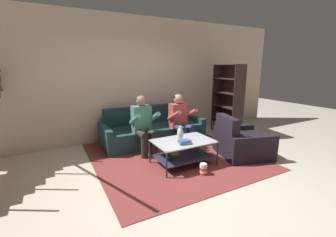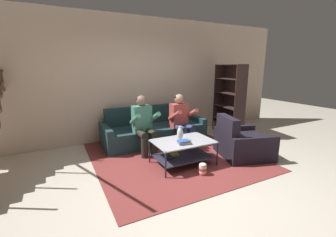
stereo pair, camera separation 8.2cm
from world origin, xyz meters
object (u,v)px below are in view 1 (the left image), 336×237
(coffee_table, at_px, (183,149))
(book_stack, at_px, (185,142))
(person_seated_left, at_px, (143,123))
(bookshelf, at_px, (228,103))
(vase, at_px, (180,133))
(person_seated_right, at_px, (181,119))
(couch, at_px, (153,131))
(armchair, at_px, (241,143))
(popcorn_tub, at_px, (203,169))

(coffee_table, relative_size, book_stack, 4.26)
(person_seated_left, height_order, bookshelf, bookshelf)
(vase, bearing_deg, person_seated_right, 58.34)
(couch, relative_size, armchair, 2.11)
(person_seated_right, relative_size, popcorn_tub, 5.54)
(person_seated_right, xyz_separation_m, popcorn_tub, (-0.39, -1.38, -0.52))
(person_seated_left, xyz_separation_m, person_seated_right, (0.88, -0.00, -0.01))
(coffee_table, distance_m, bookshelf, 2.48)
(couch, height_order, vase, couch)
(bookshelf, xyz_separation_m, popcorn_tub, (-2.03, -1.69, -0.69))
(couch, distance_m, armchair, 2.01)
(couch, height_order, bookshelf, bookshelf)
(popcorn_tub, bearing_deg, vase, 100.94)
(bookshelf, bearing_deg, armchair, -122.18)
(person_seated_right, distance_m, book_stack, 1.18)
(person_seated_left, relative_size, vase, 4.53)
(coffee_table, xyz_separation_m, book_stack, (-0.06, -0.16, 0.18))
(vase, height_order, armchair, armchair)
(couch, xyz_separation_m, popcorn_tub, (0.05, -1.92, -0.17))
(couch, distance_m, bookshelf, 2.15)
(couch, relative_size, vase, 9.09)
(armchair, bearing_deg, couch, 126.96)
(vase, bearing_deg, couch, 87.36)
(bookshelf, bearing_deg, popcorn_tub, -140.17)
(coffee_table, height_order, popcorn_tub, coffee_table)
(armchair, relative_size, popcorn_tub, 5.37)
(person_seated_left, height_order, armchair, person_seated_left)
(person_seated_right, xyz_separation_m, bookshelf, (1.63, 0.31, 0.17))
(person_seated_right, distance_m, armchair, 1.37)
(book_stack, height_order, bookshelf, bookshelf)
(book_stack, bearing_deg, person_seated_right, 62.06)
(person_seated_right, height_order, book_stack, person_seated_right)
(coffee_table, distance_m, armchair, 1.27)
(popcorn_tub, bearing_deg, person_seated_left, 109.41)
(book_stack, bearing_deg, popcorn_tub, -66.31)
(popcorn_tub, bearing_deg, couch, 91.42)
(couch, relative_size, book_stack, 9.51)
(book_stack, bearing_deg, vase, 78.37)
(armchair, distance_m, popcorn_tub, 1.21)
(person_seated_right, bearing_deg, coffee_table, -119.00)
(couch, bearing_deg, vase, -92.64)
(book_stack, bearing_deg, armchair, -1.68)
(person_seated_left, bearing_deg, coffee_table, -65.64)
(person_seated_left, distance_m, person_seated_right, 0.88)
(couch, relative_size, person_seated_left, 2.01)
(vase, height_order, popcorn_tub, vase)
(vase, xyz_separation_m, book_stack, (-0.04, -0.22, -0.09))
(book_stack, bearing_deg, couch, 86.10)
(person_seated_left, bearing_deg, popcorn_tub, -70.59)
(coffee_table, relative_size, armchair, 0.94)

